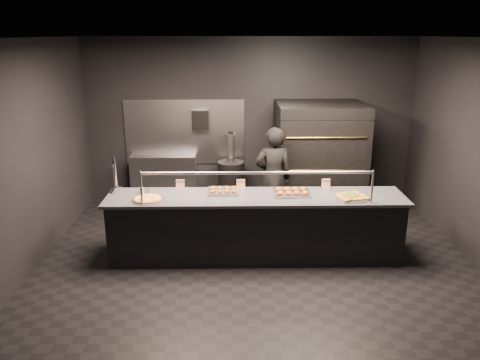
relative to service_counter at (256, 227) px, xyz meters
The scene contains 15 objects.
room 1.03m from the service_counter, 115.57° to the left, with size 6.04×6.00×3.00m.
service_counter is the anchor object (origin of this frame).
pizza_oven 2.30m from the service_counter, 57.73° to the left, with size 1.50×1.23×1.91m.
prep_shelf 2.82m from the service_counter, 124.59° to the left, with size 1.20×0.35×0.90m, color #99999E.
towel_dispenser 2.78m from the service_counter, 110.63° to the left, with size 0.30×0.20×0.35m, color black.
fire_extinguisher 2.50m from the service_counter, 98.30° to the left, with size 0.14×0.14×0.51m.
beer_tap 2.05m from the service_counter, behind, with size 0.15×0.21×0.57m.
round_pizza 1.53m from the service_counter, behind, with size 0.43×0.43×0.03m.
slider_tray_a 0.68m from the service_counter, 161.43° to the left, with size 0.43×0.32×0.07m.
slider_tray_b 0.70m from the service_counter, ahead, with size 0.53×0.41×0.08m.
square_pizza 1.38m from the service_counter, ahead, with size 0.47×0.47×0.05m.
condiment_jar 1.64m from the service_counter, behind, with size 0.14×0.06×0.09m.
tent_cards 0.61m from the service_counter, 106.42° to the left, with size 2.20×0.04×0.15m.
trash_bin 2.19m from the service_counter, 98.99° to the left, with size 0.49×0.49×0.81m, color black.
worker 1.27m from the service_counter, 73.98° to the left, with size 0.60×0.40×1.65m, color black.
Camera 1 is at (-0.32, -6.04, 3.05)m, focal length 35.00 mm.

